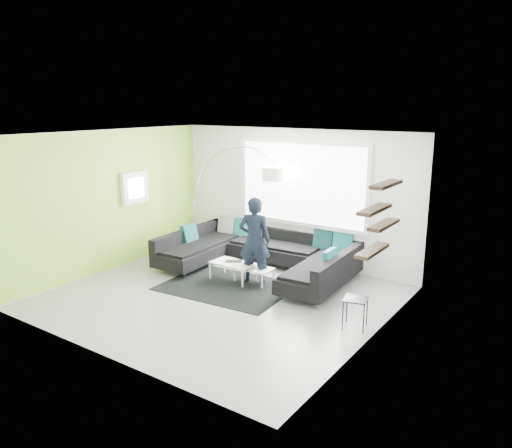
{
  "coord_description": "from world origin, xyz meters",
  "views": [
    {
      "loc": [
        5.13,
        -6.35,
        3.29
      ],
      "look_at": [
        0.14,
        0.9,
        1.16
      ],
      "focal_mm": 35.0,
      "sensor_mm": 36.0,
      "label": 1
    }
  ],
  "objects_px": {
    "arc_lamp": "(194,199)",
    "side_table": "(355,313)",
    "coffee_table": "(243,272)",
    "person": "(255,240)",
    "sectional_sofa": "(258,256)",
    "laptop": "(234,262)"
  },
  "relations": [
    {
      "from": "coffee_table",
      "to": "side_table",
      "type": "distance_m",
      "value": 2.65
    },
    {
      "from": "coffee_table",
      "to": "person",
      "type": "distance_m",
      "value": 0.68
    },
    {
      "from": "sectional_sofa",
      "to": "side_table",
      "type": "relative_size",
      "value": 8.09
    },
    {
      "from": "sectional_sofa",
      "to": "coffee_table",
      "type": "bearing_deg",
      "value": -88.58
    },
    {
      "from": "coffee_table",
      "to": "arc_lamp",
      "type": "bearing_deg",
      "value": 157.33
    },
    {
      "from": "side_table",
      "to": "coffee_table",
      "type": "bearing_deg",
      "value": 165.14
    },
    {
      "from": "arc_lamp",
      "to": "side_table",
      "type": "xyz_separation_m",
      "value": [
        4.59,
        -1.62,
        -0.99
      ]
    },
    {
      "from": "sectional_sofa",
      "to": "laptop",
      "type": "distance_m",
      "value": 0.61
    },
    {
      "from": "coffee_table",
      "to": "person",
      "type": "bearing_deg",
      "value": 25.86
    },
    {
      "from": "coffee_table",
      "to": "laptop",
      "type": "xyz_separation_m",
      "value": [
        -0.19,
        -0.04,
        0.19
      ]
    },
    {
      "from": "sectional_sofa",
      "to": "person",
      "type": "bearing_deg",
      "value": -65.49
    },
    {
      "from": "arc_lamp",
      "to": "coffee_table",
      "type": "bearing_deg",
      "value": -28.44
    },
    {
      "from": "person",
      "to": "laptop",
      "type": "relative_size",
      "value": 4.24
    },
    {
      "from": "sectional_sofa",
      "to": "arc_lamp",
      "type": "height_order",
      "value": "arc_lamp"
    },
    {
      "from": "side_table",
      "to": "sectional_sofa",
      "type": "bearing_deg",
      "value": 154.7
    },
    {
      "from": "coffee_table",
      "to": "arc_lamp",
      "type": "xyz_separation_m",
      "value": [
        -2.03,
        0.94,
        1.05
      ]
    },
    {
      "from": "side_table",
      "to": "person",
      "type": "xyz_separation_m",
      "value": [
        -2.36,
        0.77,
        0.58
      ]
    },
    {
      "from": "laptop",
      "to": "person",
      "type": "bearing_deg",
      "value": -13.91
    },
    {
      "from": "person",
      "to": "arc_lamp",
      "type": "bearing_deg",
      "value": -43.9
    },
    {
      "from": "coffee_table",
      "to": "laptop",
      "type": "distance_m",
      "value": 0.27
    },
    {
      "from": "side_table",
      "to": "person",
      "type": "height_order",
      "value": "person"
    },
    {
      "from": "sectional_sofa",
      "to": "arc_lamp",
      "type": "distance_m",
      "value": 2.21
    }
  ]
}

